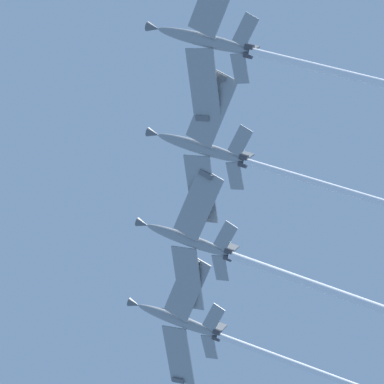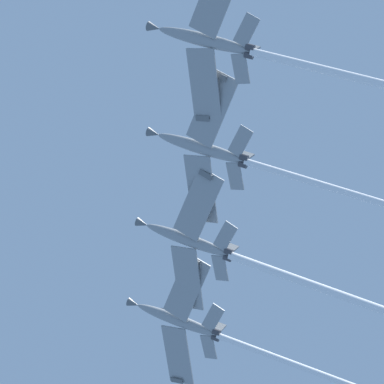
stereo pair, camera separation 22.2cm
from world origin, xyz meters
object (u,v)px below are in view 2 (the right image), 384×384
object	(u,v)px
jet_inner_left	(235,158)
jet_centre	(224,253)
jet_far_left	(250,51)
jet_inner_right	(210,332)

from	to	relation	value
jet_inner_left	jet_centre	world-z (taller)	jet_inner_left
jet_far_left	jet_inner_left	distance (m)	13.30
jet_far_left	jet_centre	size ratio (longest dim) A/B	1.10
jet_inner_left	jet_centre	distance (m)	12.47
jet_inner_right	jet_far_left	bearing A→B (deg)	-37.24
jet_centre	jet_far_left	bearing A→B (deg)	-37.88
jet_inner_left	jet_inner_right	xyz separation A→B (m)	(-19.48, 14.79, -0.70)
jet_inner_left	jet_inner_right	world-z (taller)	jet_inner_left
jet_inner_left	jet_inner_right	bearing A→B (deg)	142.80
jet_centre	jet_inner_right	size ratio (longest dim) A/B	0.89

